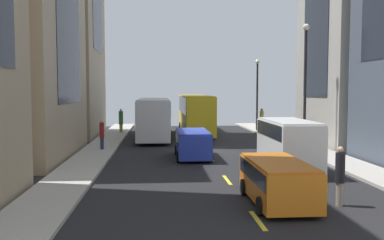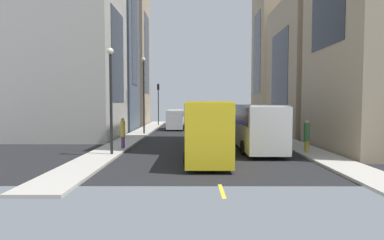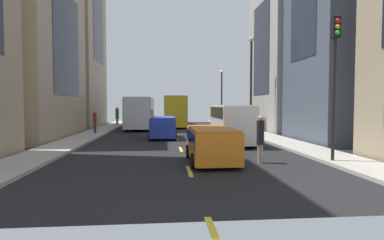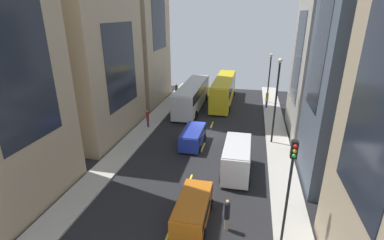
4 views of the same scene
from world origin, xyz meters
TOP-DOWN VIEW (x-y plane):
  - ground_plane at (0.00, 0.00)m, footprint 40.53×40.53m
  - sidewalk_west at (-7.13, 0.00)m, footprint 2.27×44.00m
  - sidewalk_east at (7.13, 0.00)m, footprint 2.27×44.00m
  - lane_stripe_0 at (0.00, -21.00)m, footprint 0.16×2.00m
  - lane_stripe_1 at (0.00, -15.00)m, footprint 0.16×2.00m
  - lane_stripe_2 at (0.00, -9.00)m, footprint 0.16×2.00m
  - lane_stripe_3 at (0.00, -3.00)m, footprint 0.16×2.00m
  - lane_stripe_4 at (0.00, 3.00)m, footprint 0.16×2.00m
  - lane_stripe_5 at (0.00, 9.00)m, footprint 0.16×2.00m
  - lane_stripe_6 at (0.00, 15.00)m, footprint 0.16×2.00m
  - lane_stripe_7 at (0.00, 21.00)m, footprint 0.16×2.00m
  - building_west_1 at (-12.12, -1.59)m, footprint 7.38×11.56m
  - building_east_2 at (13.34, 2.81)m, footprint 9.85×8.61m
  - city_bus_white at (-3.52, 8.55)m, footprint 2.80×12.30m
  - streetcar_yellow at (0.33, 12.00)m, footprint 2.70×12.48m
  - delivery_van_white at (3.43, -7.06)m, footprint 2.25×5.02m
  - car_orange_0 at (1.15, -13.11)m, footprint 2.08×4.39m
  - car_blue_1 at (-1.07, -2.64)m, footprint 2.07×4.44m
  - pedestrian_walking_far at (3.28, -13.54)m, footprint 0.33×0.33m
  - pedestrian_crossing_mid at (6.34, 10.36)m, footprint 0.36×0.36m
  - pedestrian_crossing_near at (-6.65, 12.01)m, footprint 0.40×0.40m
  - pedestrian_waiting_curb at (-6.88, 0.53)m, footprint 0.30×0.30m
  - traffic_light_near_corner at (6.40, -14.00)m, footprint 0.32×0.44m
  - streetlamp_near at (6.50, 12.94)m, footprint 0.44×0.44m
  - streetlamp_far at (6.50, -0.65)m, footprint 0.44×0.44m

SIDE VIEW (x-z plane):
  - ground_plane at x=0.00m, z-range 0.00..0.00m
  - lane_stripe_0 at x=0.00m, z-range 0.00..0.01m
  - lane_stripe_1 at x=0.00m, z-range 0.00..0.01m
  - lane_stripe_2 at x=0.00m, z-range 0.00..0.01m
  - lane_stripe_3 at x=0.00m, z-range 0.00..0.01m
  - lane_stripe_4 at x=0.00m, z-range 0.00..0.01m
  - lane_stripe_5 at x=0.00m, z-range 0.00..0.01m
  - lane_stripe_6 at x=0.00m, z-range 0.00..0.01m
  - lane_stripe_7 at x=0.00m, z-range 0.00..0.01m
  - sidewalk_west at x=-7.13m, z-range 0.00..0.15m
  - sidewalk_east at x=7.13m, z-range 0.00..0.15m
  - car_orange_0 at x=1.15m, z-range 0.14..1.69m
  - car_blue_1 at x=-1.07m, z-range 0.15..1.80m
  - pedestrian_walking_far at x=3.28m, z-range 0.07..2.18m
  - pedestrian_waiting_curb at x=-6.88m, z-range 0.22..2.18m
  - pedestrian_crossing_near at x=-6.65m, z-range 0.20..2.40m
  - pedestrian_crossing_mid at x=6.34m, z-range 0.22..2.48m
  - delivery_van_white at x=3.43m, z-range 0.22..2.80m
  - city_bus_white at x=-3.52m, z-range 0.33..3.69m
  - streetcar_yellow at x=0.33m, z-range 0.33..3.92m
  - streetlamp_near at x=6.50m, z-range 0.94..7.86m
  - traffic_light_near_corner at x=6.40m, z-range 1.34..7.55m
  - streetlamp_far at x=6.50m, z-range 0.98..9.23m
  - building_west_1 at x=-12.12m, z-range 0.00..14.64m
  - building_east_2 at x=13.34m, z-range 0.00..15.97m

